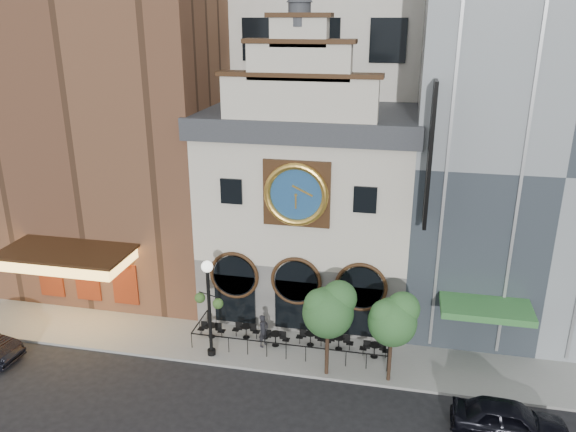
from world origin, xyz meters
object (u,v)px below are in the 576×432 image
Objects in this scene: bistro_4 at (339,342)px; tree_left at (329,308)px; bistro_5 at (374,349)px; bistro_3 at (310,338)px; car_right at (509,420)px; lamppost at (209,298)px; bistro_0 at (212,330)px; tree_right at (393,318)px; bistro_2 at (275,338)px; bistro_1 at (246,330)px; pedestrian at (263,331)px.

bistro_4 is 0.31× the size of tree_left.
bistro_3 is at bearing 173.17° from bistro_5.
lamppost is at bearing 80.07° from car_right.
bistro_3 is 0.29× the size of lamppost.
bistro_0 is 1.00× the size of bistro_4.
bistro_3 is 0.33× the size of tree_right.
tree_right is (4.41, -2.26, 3.03)m from bistro_3.
bistro_0 is 0.31× the size of tree_left.
bistro_3 is (1.89, 0.44, 0.00)m from bistro_2.
bistro_0 is 0.33× the size of tree_right.
lamppost is (0.57, -1.68, 2.94)m from bistro_0.
car_right is at bearing -21.97° from bistro_2.
bistro_3 is at bearing -0.11° from bistro_1.
tree_right is (3.12, 0.10, -0.24)m from tree_left.
lamppost reaches higher than bistro_3.
car_right is 0.96× the size of tree_left.
tree_right reaches higher than bistro_1.
bistro_2 is 0.32× the size of car_right.
tree_right is (6.94, -1.67, 2.55)m from pedestrian.
tree_right is (8.10, -2.27, 3.03)m from bistro_1.
bistro_5 is (9.18, -0.11, 0.00)m from bistro_0.
tree_left reaches higher than bistro_0.
lamppost reaches higher than tree_left.
pedestrian reaches higher than bistro_5.
bistro_4 is 0.32× the size of car_right.
tree_right is at bearing -64.71° from bistro_5.
bistro_1 is at bearing 154.56° from tree_left.
bistro_2 is 1.00× the size of bistro_4.
bistro_3 and bistro_4 have the same top height.
tree_left is at bearing 73.89° from car_right.
bistro_1 is 5.28m from bistro_4.
bistro_2 is at bearing -13.82° from bistro_1.
bistro_1 and bistro_3 have the same top height.
car_right is (6.10, -4.66, 0.22)m from bistro_5.
bistro_4 is 4.17m from pedestrian.
bistro_3 and bistro_5 have the same top height.
bistro_4 is 4.68m from tree_right.
bistro_0 is at bearing -170.52° from bistro_1.
bistro_2 is 7.22m from tree_right.
bistro_4 is at bearing -60.35° from pedestrian.
bistro_2 is at bearing 69.98° from car_right.
bistro_1 is 0.29× the size of lamppost.
lamppost reaches higher than tree_right.
bistro_0 is 1.00× the size of bistro_1.
tree_left reaches higher than tree_right.
bistro_5 is (5.43, 0.01, 0.00)m from bistro_2.
tree_left is (-0.29, -2.28, 3.27)m from bistro_4.
tree_left is 1.07× the size of tree_right.
car_right reaches higher than bistro_2.
lamppost is (-3.18, -1.56, 2.94)m from bistro_2.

